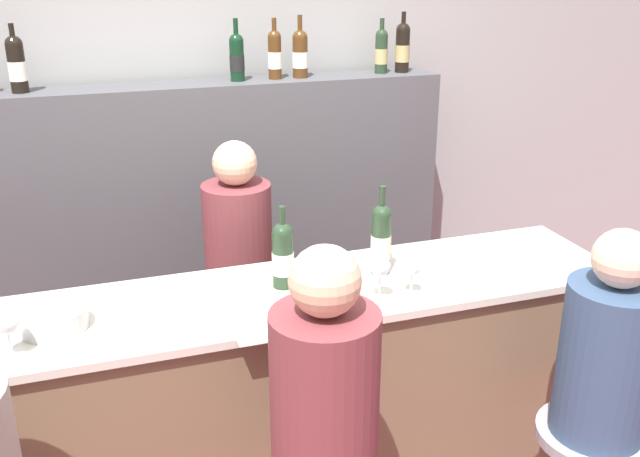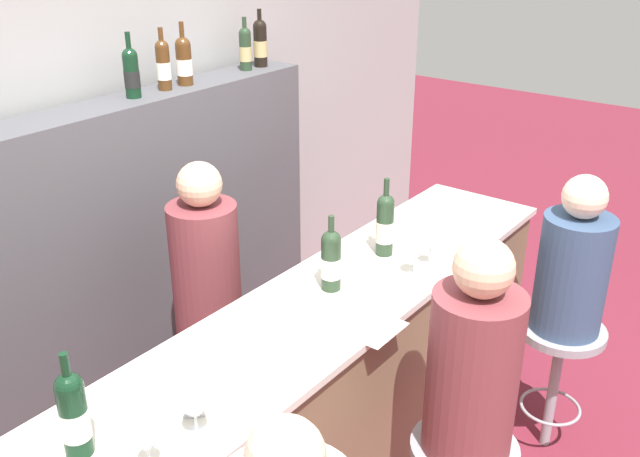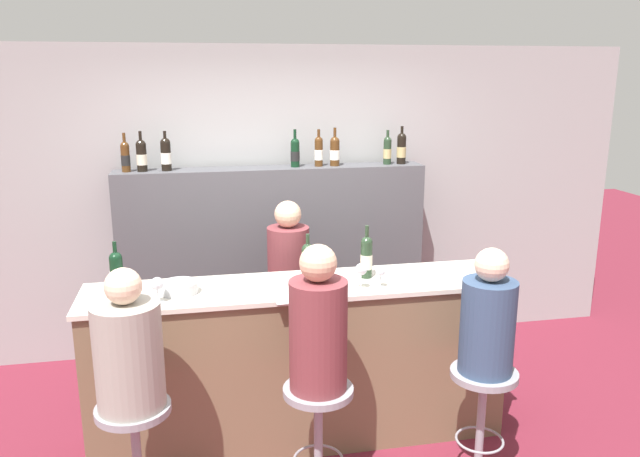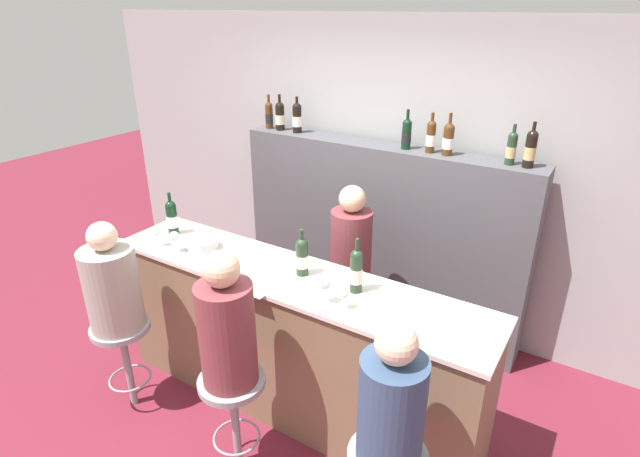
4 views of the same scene
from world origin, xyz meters
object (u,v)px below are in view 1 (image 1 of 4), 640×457
(wine_bottle_backbar_3, at_px, (237,57))
(wine_bottle_backbar_4, at_px, (275,54))
(wine_bottle_counter_1, at_px, (283,254))
(guest_seated_right, at_px, (608,350))
(wine_bottle_counter_2, at_px, (381,238))
(wine_bottle_backbar_2, at_px, (17,64))
(guest_seated_middle, at_px, (325,395))
(metal_bowl, at_px, (53,319))
(wine_bottle_backbar_5, at_px, (300,53))
(wine_glass_1, at_px, (6,324))
(wine_glass_3, at_px, (412,269))
(bartender, at_px, (241,303))
(wine_bottle_backbar_6, at_px, (381,51))
(wine_glass_2, at_px, (380,268))
(wine_bottle_backbar_7, at_px, (403,47))

(wine_bottle_backbar_3, relative_size, wine_bottle_backbar_4, 1.01)
(wine_bottle_counter_1, distance_m, guest_seated_right, 1.16)
(wine_bottle_counter_2, distance_m, wine_bottle_backbar_2, 1.88)
(wine_bottle_counter_2, distance_m, guest_seated_middle, 0.81)
(wine_bottle_counter_2, bearing_deg, metal_bowl, -176.75)
(wine_bottle_counter_1, bearing_deg, wine_bottle_backbar_5, 70.07)
(wine_glass_1, distance_m, guest_seated_right, 1.91)
(wine_bottle_backbar_2, height_order, guest_seated_right, wine_bottle_backbar_2)
(wine_bottle_backbar_2, xyz_separation_m, wine_glass_3, (1.31, -1.47, -0.58))
(wine_bottle_backbar_2, distance_m, guest_seated_right, 2.75)
(wine_bottle_backbar_3, relative_size, guest_seated_right, 0.41)
(wine_bottle_counter_2, relative_size, bartender, 0.24)
(wine_bottle_backbar_3, bearing_deg, wine_bottle_backbar_6, 0.00)
(wine_glass_1, bearing_deg, wine_bottle_backbar_3, 54.48)
(wine_bottle_backbar_5, height_order, guest_seated_right, wine_bottle_backbar_5)
(wine_bottle_backbar_6, distance_m, guest_seated_right, 2.06)
(wine_glass_2, distance_m, metal_bowl, 1.11)
(wine_glass_3, xyz_separation_m, bartender, (-0.44, 0.90, -0.50))
(wine_bottle_backbar_7, relative_size, wine_glass_3, 2.32)
(metal_bowl, relative_size, bartender, 0.15)
(bartender, bearing_deg, wine_glass_3, -63.74)
(wine_bottle_backbar_3, xyz_separation_m, wine_glass_3, (0.29, -1.47, -0.57))
(wine_bottle_backbar_2, height_order, wine_glass_2, wine_bottle_backbar_2)
(wine_bottle_backbar_7, bearing_deg, wine_glass_3, -112.58)
(metal_bowl, bearing_deg, guest_seated_middle, -38.40)
(guest_seated_middle, height_order, bartender, guest_seated_middle)
(wine_bottle_backbar_5, bearing_deg, wine_bottle_counter_1, -109.93)
(guest_seated_right, bearing_deg, wine_glass_2, 144.91)
(wine_glass_1, distance_m, guest_seated_middle, 0.98)
(wine_bottle_counter_2, height_order, wine_bottle_backbar_7, wine_bottle_backbar_7)
(wine_bottle_backbar_5, distance_m, wine_bottle_backbar_7, 0.57)
(guest_seated_middle, bearing_deg, wine_glass_1, 152.58)
(wine_bottle_counter_1, height_order, guest_seated_right, guest_seated_right)
(wine_glass_3, bearing_deg, wine_bottle_counter_1, 153.78)
(wine_bottle_backbar_7, xyz_separation_m, wine_glass_1, (-1.95, -1.47, -0.57))
(wine_bottle_backbar_2, relative_size, wine_glass_2, 1.90)
(metal_bowl, bearing_deg, wine_glass_2, -7.26)
(wine_glass_3, bearing_deg, wine_bottle_counter_2, 99.17)
(wine_bottle_backbar_5, distance_m, guest_seated_right, 2.11)
(wine_bottle_counter_1, relative_size, wine_bottle_backbar_4, 1.04)
(wine_bottle_backbar_2, height_order, bartender, wine_bottle_backbar_2)
(wine_bottle_backbar_6, bearing_deg, wine_bottle_backbar_3, -180.00)
(wine_glass_3, distance_m, guest_seated_right, 0.70)
(wine_bottle_backbar_3, height_order, metal_bowl, wine_bottle_backbar_3)
(wine_bottle_backbar_3, distance_m, wine_bottle_backbar_6, 0.78)
(wine_bottle_counter_2, bearing_deg, wine_glass_2, -113.83)
(wine_bottle_backbar_3, bearing_deg, wine_glass_3, -78.73)
(wine_bottle_backbar_5, bearing_deg, wine_glass_2, -96.30)
(wine_bottle_backbar_2, distance_m, wine_bottle_backbar_7, 1.92)
(wine_bottle_counter_2, xyz_separation_m, wine_bottle_backbar_4, (-0.06, 1.26, 0.53))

